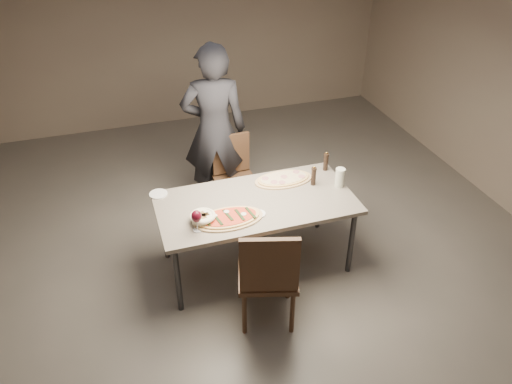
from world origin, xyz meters
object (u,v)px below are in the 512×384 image
object	(u,v)px
dining_table	(256,206)
ham_pizza	(283,179)
chair_near	(268,273)
pepper_mill_left	(326,162)
diner	(214,130)
zucchini_pizza	(228,218)
bread_basket	(203,217)
carafe	(340,178)
chair_far	(234,172)

from	to	relation	value
dining_table	ham_pizza	xyz separation A→B (m)	(0.36, 0.26, 0.07)
ham_pizza	chair_near	distance (m)	1.14
pepper_mill_left	diner	world-z (taller)	diner
zucchini_pizza	bread_basket	size ratio (longest dim) A/B	2.72
bread_basket	pepper_mill_left	xyz separation A→B (m)	(1.36, 0.47, 0.05)
zucchini_pizza	diner	distance (m)	1.35
zucchini_pizza	chair_near	size ratio (longest dim) A/B	0.60
chair_near	diner	distance (m)	1.92
dining_table	pepper_mill_left	world-z (taller)	pepper_mill_left
zucchini_pizza	diner	world-z (taller)	diner
carafe	diner	bearing A→B (deg)	129.72
dining_table	chair_far	bearing A→B (deg)	87.06
zucchini_pizza	pepper_mill_left	distance (m)	1.25
ham_pizza	chair_far	bearing A→B (deg)	137.38
zucchini_pizza	bread_basket	distance (m)	0.22
ham_pizza	bread_basket	world-z (taller)	bread_basket
zucchini_pizza	chair_far	distance (m)	1.20
diner	dining_table	bearing A→B (deg)	106.30
pepper_mill_left	chair_near	world-z (taller)	chair_near
bread_basket	chair_far	bearing A→B (deg)	61.92
diner	carafe	bearing A→B (deg)	140.72
carafe	diner	distance (m)	1.47
ham_pizza	bread_basket	size ratio (longest dim) A/B	2.54
pepper_mill_left	carafe	world-z (taller)	pepper_mill_left
ham_pizza	chair_near	bearing A→B (deg)	-94.23
chair_near	chair_far	world-z (taller)	chair_near
bread_basket	ham_pizza	bearing A→B (deg)	25.09
bread_basket	chair_far	world-z (taller)	chair_far
ham_pizza	carafe	bearing A→B (deg)	-6.60
ham_pizza	chair_far	size ratio (longest dim) A/B	0.62
chair_far	diner	bearing A→B (deg)	-56.00
chair_near	diner	world-z (taller)	diner
ham_pizza	carafe	world-z (taller)	carafe
bread_basket	diner	distance (m)	1.36
pepper_mill_left	chair_near	distance (m)	1.46
dining_table	zucchini_pizza	xyz separation A→B (m)	(-0.31, -0.19, 0.07)
dining_table	chair_far	size ratio (longest dim) A/B	1.97
carafe	bread_basket	bearing A→B (deg)	-173.27
dining_table	zucchini_pizza	world-z (taller)	zucchini_pizza
chair_near	dining_table	bearing A→B (deg)	95.87
carafe	chair_near	distance (m)	1.26
dining_table	pepper_mill_left	xyz separation A→B (m)	(0.83, 0.31, 0.15)
dining_table	chair_far	world-z (taller)	chair_far
dining_table	carafe	world-z (taller)	carafe
bread_basket	zucchini_pizza	bearing A→B (deg)	-9.07
ham_pizza	chair_far	world-z (taller)	chair_far
ham_pizza	carafe	distance (m)	0.54
dining_table	zucchini_pizza	bearing A→B (deg)	-148.19
pepper_mill_left	chair_far	distance (m)	1.04
pepper_mill_left	diner	distance (m)	1.24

